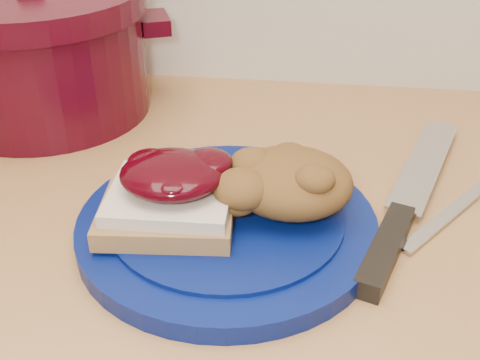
# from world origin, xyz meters

# --- Properties ---
(plate) EXTENTS (0.29, 0.29, 0.02)m
(plate) POSITION_xyz_m (0.05, 1.41, 0.91)
(plate) COLOR #051252
(plate) RESTS_ON wood_countertop
(sandwich) EXTENTS (0.13, 0.12, 0.06)m
(sandwich) POSITION_xyz_m (-0.00, 1.40, 0.95)
(sandwich) COLOR olive
(sandwich) RESTS_ON plate
(stuffing_mound) EXTENTS (0.12, 0.10, 0.06)m
(stuffing_mound) POSITION_xyz_m (0.11, 1.43, 0.95)
(stuffing_mound) COLOR brown
(stuffing_mound) RESTS_ON plate
(chef_knife) EXTENTS (0.14, 0.34, 0.02)m
(chef_knife) POSITION_xyz_m (0.21, 1.44, 0.91)
(chef_knife) COLOR black
(chef_knife) RESTS_ON wood_countertop
(butter_knife) EXTENTS (0.12, 0.15, 0.00)m
(butter_knife) POSITION_xyz_m (0.27, 1.47, 0.90)
(butter_knife) COLOR silver
(butter_knife) RESTS_ON wood_countertop
(dutch_oven) EXTENTS (0.37, 0.37, 0.18)m
(dutch_oven) POSITION_xyz_m (-0.23, 1.66, 0.98)
(dutch_oven) COLOR #3A0511
(dutch_oven) RESTS_ON wood_countertop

